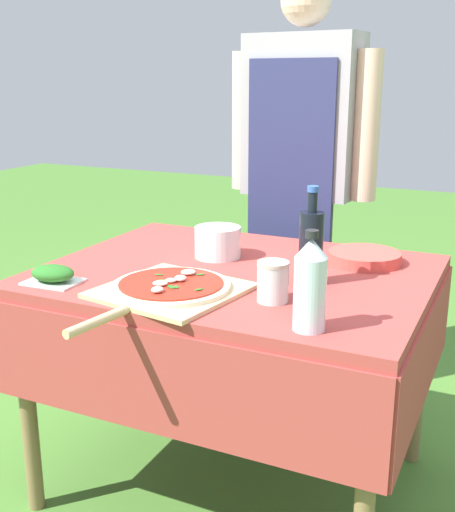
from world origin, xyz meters
The scene contains 10 objects.
ground_plane centered at (0.00, 0.00, 0.00)m, with size 12.00×12.00×0.00m, color #477A2D.
prep_table centered at (0.00, 0.00, 0.64)m, with size 1.15×0.90×0.73m.
person_cook centered at (-0.06, 0.76, 0.98)m, with size 0.62×0.24×1.66m.
pizza_on_peel centered at (-0.07, -0.27, 0.75)m, with size 0.40×0.57×0.05m.
oil_bottle centered at (0.24, -0.03, 0.84)m, with size 0.07×0.07×0.28m.
water_bottle centered at (0.35, -0.36, 0.84)m, with size 0.08×0.08×0.24m.
herb_container centered at (-0.42, -0.33, 0.76)m, with size 0.16×0.12×0.05m.
mixing_tub centered at (-0.11, 0.10, 0.78)m, with size 0.15×0.15×0.10m, color silver.
plate_stack centered at (0.33, 0.24, 0.75)m, with size 0.23×0.23×0.03m.
sauce_jar centered at (0.20, -0.21, 0.78)m, with size 0.08×0.08×0.11m.
Camera 1 is at (0.76, -1.68, 1.30)m, focal length 45.00 mm.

